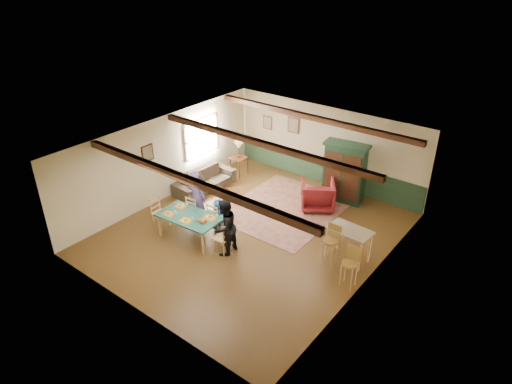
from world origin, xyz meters
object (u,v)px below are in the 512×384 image
Objects in this scene: person_man at (197,197)px; end_table at (239,165)px; dining_chair_far_right at (217,217)px; counter_table at (348,245)px; person_woman at (225,227)px; dining_chair_far_left at (196,210)px; armchair at (318,195)px; table_lamp at (239,150)px; cat at (202,221)px; bar_stool_right at (349,268)px; dining_table at (190,227)px; bar_stool_left at (330,245)px; sofa at (204,180)px; dining_chair_end_left at (160,213)px; dining_chair_end_right at (222,237)px; person_child at (218,215)px; armoire at (344,173)px.

person_man is 2.60× the size of end_table.
counter_table is at bearing -167.36° from dining_chair_far_right.
person_man reaches higher than person_woman.
counter_table is at bearing -169.53° from dining_chair_far_left.
table_lamp is (-3.46, 0.40, 0.47)m from armchair.
cat is 3.99m from bar_stool_right.
end_table is at bearing -75.11° from person_man.
person_man reaches higher than dining_table.
dining_chair_far_left is 4.10m from bar_stool_left.
sofa is 5.67m from counter_table.
dining_chair_end_left is 1.43× the size of end_table.
bar_stool_right is at bearing 177.64° from dining_chair_far_right.
cat is (0.98, -0.80, -0.02)m from person_man.
armchair is at bearing 125.45° from bar_stool_left.
dining_chair_end_left is 5.34m from counter_table.
dining_chair_far_left is at bearing -71.37° from table_lamp.
counter_table is at bearing 117.45° from dining_chair_end_right.
dining_chair_far_right is 0.58× the size of person_woman.
dining_chair_end_left is 0.95× the size of person_child.
dining_table is 1.89× the size of dining_chair_end_right.
dining_chair_end_right is 0.91× the size of armchair.
dining_chair_far_left is 3.52m from end_table.
armchair is 0.45× the size of sofa.
person_child is (-0.87, 0.71, -0.31)m from person_woman.
person_woman is at bearing 4.07° from dining_table.
bar_stool_left reaches higher than sofa.
armoire is 3.93m from end_table.
armchair is (2.34, 2.86, -0.37)m from person_man.
bar_stool_right is at bearing -67.54° from armoire.
end_table is at bearing -40.73° from armchair.
armoire reaches higher than dining_chair_far_right.
cat reaches higher than sofa.
counter_table is (2.79, 1.71, -0.00)m from dining_chair_end_right.
cat is at bearing -62.70° from table_lamp.
dining_chair_far_right is 2.64× the size of cat.
person_man is at bearing 120.63° from dining_table.
dining_chair_far_right is at bearing 178.68° from bar_stool_right.
bar_stool_left is at bearing -174.22° from person_child.
armoire is (2.28, 4.54, 0.61)m from dining_table.
person_woman reaches higher than bar_stool_left.
armoire is (2.72, 3.79, 0.14)m from person_man.
sofa is at bearing -133.34° from dining_chair_end_right.
dining_chair_far_right is at bearing 100.37° from cat.
table_lamp is (-3.83, -0.53, -0.04)m from armoire.
table_lamp is (-1.90, 3.28, 0.47)m from dining_chair_far_right.
cat is (-0.57, -0.14, 0.35)m from dining_chair_end_right.
person_woman reaches higher than counter_table.
table_lamp reaches higher than person_child.
dining_chair_end_right is 1.06m from person_child.
dining_chair_far_right is 1.00× the size of dining_chair_end_left.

